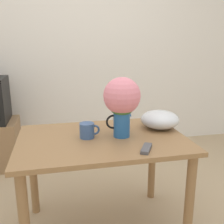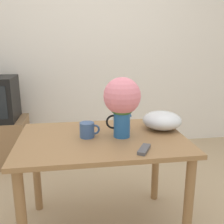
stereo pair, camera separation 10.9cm
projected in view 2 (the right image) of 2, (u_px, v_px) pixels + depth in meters
name	position (u px, v px, depth m)	size (l,w,h in m)	color
wall_back	(89.00, 46.00, 3.26)	(8.00, 0.05, 2.60)	silver
table	(102.00, 153.00, 1.80)	(1.12, 0.77, 0.72)	olive
flower_vase	(122.00, 101.00, 1.72)	(0.25, 0.25, 0.40)	#235B9E
coffee_mug	(88.00, 130.00, 1.76)	(0.14, 0.10, 0.10)	#385689
white_bowl	(162.00, 120.00, 1.92)	(0.28, 0.28, 0.13)	silver
remote_control	(144.00, 149.00, 1.54)	(0.11, 0.15, 0.02)	#4C4C51
tv_stand	(1.00, 142.00, 2.96)	(0.58, 0.48, 0.52)	#8E6B47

